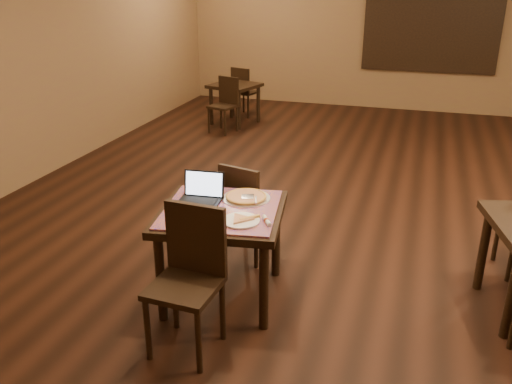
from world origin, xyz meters
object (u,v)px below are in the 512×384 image
(other_table_b_chair_near, at_px, (225,101))
(other_table_b, at_px, (235,91))
(chair_main_near, at_px, (190,270))
(other_table_b_chair_far, at_px, (243,89))
(chair_main_far, at_px, (245,207))
(laptop, at_px, (201,193))
(pizza_pan, at_px, (246,198))
(tiled_table, at_px, (221,221))

(other_table_b_chair_near, bearing_deg, other_table_b, 108.65)
(chair_main_near, bearing_deg, other_table_b_chair_far, 108.82)
(chair_main_far, distance_m, other_table_b_chair_far, 5.25)
(chair_main_near, height_order, other_table_b_chair_near, chair_main_near)
(laptop, distance_m, pizza_pan, 0.35)
(pizza_pan, bearing_deg, other_table_b_chair_far, 108.96)
(chair_main_far, distance_m, pizza_pan, 0.48)
(laptop, xyz_separation_m, pizza_pan, (0.32, 0.14, -0.05))
(laptop, relative_size, other_table_b, 0.38)
(tiled_table, relative_size, other_table_b, 1.18)
(chair_main_near, bearing_deg, other_table_b_chair_near, 111.26)
(tiled_table, relative_size, chair_main_near, 1.04)
(chair_main_near, distance_m, laptop, 0.78)
(tiled_table, distance_m, pizza_pan, 0.29)
(other_table_b_chair_near, relative_size, other_table_b_chair_far, 1.00)
(pizza_pan, distance_m, other_table_b_chair_far, 5.66)
(chair_main_near, relative_size, other_table_b_chair_far, 1.16)
(other_table_b, xyz_separation_m, other_table_b_chair_near, (0.02, -0.51, -0.07))
(chair_main_near, xyz_separation_m, pizza_pan, (0.11, 0.85, 0.20))
(chair_main_near, relative_size, chair_main_far, 1.11)
(other_table_b_chair_near, xyz_separation_m, other_table_b_chair_far, (-0.04, 1.02, 0.00))
(tiled_table, relative_size, other_table_b_chair_near, 1.21)
(tiled_table, bearing_deg, pizza_pan, 54.50)
(chair_main_far, xyz_separation_m, other_table_b, (-1.68, 4.46, 0.05))
(laptop, relative_size, other_table_b_chair_near, 0.39)
(chair_main_far, xyz_separation_m, other_table_b_chair_far, (-1.70, 4.97, -0.02))
(other_table_b_chair_near, height_order, other_table_b_chair_far, same)
(chair_main_far, bearing_deg, chair_main_near, 105.27)
(pizza_pan, height_order, other_table_b_chair_far, other_table_b_chair_far)
(other_table_b, bearing_deg, other_table_b_chair_near, -71.35)
(laptop, bearing_deg, chair_main_far, 65.49)
(other_table_b, xyz_separation_m, other_table_b_chair_far, (-0.02, 0.51, -0.07))
(other_table_b_chair_near, bearing_deg, laptop, -55.47)
(other_table_b_chair_near, bearing_deg, chair_main_near, -55.78)
(tiled_table, height_order, laptop, laptop)
(chair_main_near, bearing_deg, other_table_b, 109.94)
(tiled_table, bearing_deg, other_table_b_chair_near, 101.20)
(laptop, distance_m, other_table_b, 5.21)
(chair_main_near, xyz_separation_m, other_table_b, (-1.70, 5.69, -0.01))
(other_table_b, height_order, other_table_b_chair_near, other_table_b_chair_near)
(pizza_pan, xyz_separation_m, other_table_b, (-1.82, 4.84, -0.21))
(tiled_table, xyz_separation_m, laptop, (-0.20, 0.10, 0.16))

